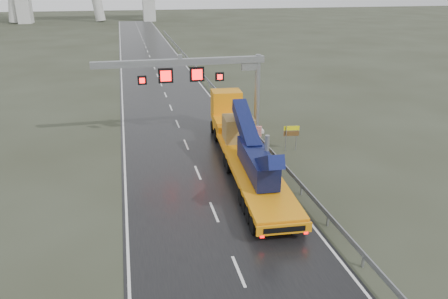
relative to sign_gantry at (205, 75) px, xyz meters
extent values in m
plane|color=#2D3021|center=(-2.10, -17.99, -5.61)|extent=(400.00, 400.00, 0.00)
cube|color=black|center=(-2.10, 22.01, -5.60)|extent=(11.00, 200.00, 0.02)
cube|color=beige|center=(4.80, 0.01, -5.46)|extent=(1.20, 1.20, 0.30)
cylinder|color=gray|center=(4.80, 0.01, -2.01)|extent=(0.48, 0.48, 7.20)
cube|color=gray|center=(-2.10, 0.01, 1.19)|extent=(14.80, 0.55, 0.55)
cube|color=gray|center=(4.00, 0.01, 0.69)|extent=(1.40, 0.35, 0.90)
cube|color=gray|center=(-2.10, 0.01, 1.64)|extent=(0.35, 0.35, 0.35)
cube|color=black|center=(-3.40, -0.04, 0.09)|extent=(1.25, 0.25, 1.25)
cube|color=#FF0C0C|center=(-3.40, -0.18, 0.09)|extent=(0.90, 0.02, 0.90)
cube|color=black|center=(-0.70, -0.04, 0.09)|extent=(1.25, 0.25, 1.25)
cube|color=#FF0C0C|center=(-0.70, -0.18, 0.09)|extent=(0.90, 0.02, 0.90)
cube|color=black|center=(-5.40, -0.04, -0.21)|extent=(0.75, 0.25, 0.75)
cube|color=#FF0C0C|center=(-5.40, -0.18, -0.21)|extent=(0.54, 0.02, 0.54)
cube|color=black|center=(1.30, -0.04, -0.21)|extent=(0.75, 0.25, 0.75)
cube|color=#FF0C0C|center=(1.30, -0.18, -0.21)|extent=(0.54, 0.02, 0.54)
cube|color=orange|center=(1.36, -10.62, -4.50)|extent=(3.90, 14.96, 0.37)
cube|color=orange|center=(0.88, -18.16, -4.71)|extent=(3.07, 0.32, 0.58)
cube|color=black|center=(0.87, -18.24, -4.71)|extent=(2.32, 0.17, 0.32)
cube|color=#FF0505|center=(-0.34, -18.16, -5.03)|extent=(0.23, 0.06, 0.13)
cube|color=#FF0505|center=(2.08, -18.32, -5.03)|extent=(0.23, 0.06, 0.13)
cube|color=orange|center=(1.86, -2.82, -4.08)|extent=(2.82, 1.44, 0.53)
cube|color=orange|center=(1.97, -1.13, -4.34)|extent=(2.95, 3.34, 1.27)
cube|color=orange|center=(2.10, 0.77, -3.08)|extent=(2.77, 2.28, 2.75)
cube|color=black|center=(2.16, 1.84, -2.76)|extent=(2.43, 0.21, 1.27)
cube|color=#0E1745|center=(1.29, -11.68, -3.50)|extent=(1.88, 6.42, 1.48)
cube|color=#0E1745|center=(1.53, -7.99, -2.23)|extent=(1.43, 5.88, 2.70)
cube|color=#0E1745|center=(1.12, -14.31, -2.55)|extent=(1.22, 4.24, 2.55)
cylinder|color=gray|center=(1.93, -11.72, -2.55)|extent=(0.34, 0.34, 1.69)
cube|color=#9E8047|center=(1.71, -5.14, -3.37)|extent=(2.47, 2.47, 1.90)
cylinder|color=black|center=(1.06, -15.37, -5.08)|extent=(3.13, 1.25, 1.06)
cylinder|color=black|center=(1.53, -7.99, -5.08)|extent=(3.13, 1.25, 1.06)
cylinder|color=black|center=(2.08, 0.56, -5.03)|extent=(2.92, 1.34, 1.16)
cylinder|color=gray|center=(5.74, -5.25, -4.51)|extent=(0.07, 0.07, 2.20)
cylinder|color=gray|center=(6.65, -5.25, -4.51)|extent=(0.07, 0.07, 2.20)
cube|color=#FFFB0D|center=(6.20, -5.25, -3.64)|extent=(1.28, 0.25, 0.37)
cube|color=brown|center=(6.20, -5.25, -4.10)|extent=(1.28, 0.25, 0.41)
cube|color=red|center=(4.62, -1.28, -5.13)|extent=(0.64, 0.48, 0.97)
camera|label=1|loc=(-6.72, -37.10, 7.71)|focal=35.00mm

